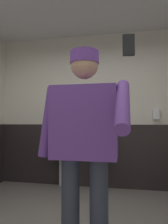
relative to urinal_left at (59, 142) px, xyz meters
The scene contains 8 objects.
wall_back 0.87m from the urinal_left, 19.85° to the left, with size 4.19×0.12×2.73m, color beige.
wainscot_band_back 0.67m from the urinal_left, 13.37° to the left, with size 3.59×0.03×1.09m, color black.
urinal_left is the anchor object (origin of this frame).
urinal_middle 0.75m from the urinal_left, ahead, with size 0.40×0.34×1.24m.
privacy_divider_panel 0.42m from the urinal_left, 10.65° to the right, with size 0.04×0.40×0.90m, color #4C4C51.
person 2.19m from the urinal_left, 66.75° to the right, with size 0.72×0.60×1.69m.
cell_phone 2.87m from the urinal_left, 64.55° to the right, with size 0.06×0.02×0.11m, color black.
soap_dispenser 1.74m from the urinal_left, ahead, with size 0.10×0.07×0.18m, color silver.
Camera 1 is at (0.57, -1.82, 1.15)m, focal length 33.79 mm.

